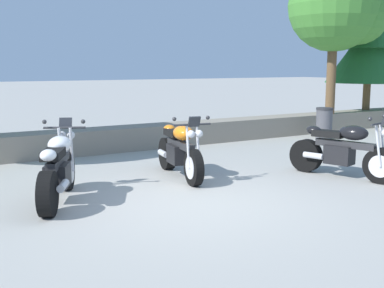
% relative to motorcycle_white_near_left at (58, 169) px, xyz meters
% --- Properties ---
extents(ground_plane, '(120.00, 120.00, 0.00)m').
position_rel_motorcycle_white_near_left_xyz_m(ground_plane, '(1.63, -1.07, -0.49)').
color(ground_plane, '#A3A099').
extents(stone_wall, '(36.00, 0.80, 0.55)m').
position_rel_motorcycle_white_near_left_xyz_m(stone_wall, '(1.63, 3.73, -0.21)').
color(stone_wall, gray).
rests_on(stone_wall, ground).
extents(motorcycle_white_near_left, '(1.14, 1.91, 1.18)m').
position_rel_motorcycle_white_near_left_xyz_m(motorcycle_white_near_left, '(0.00, 0.00, 0.00)').
color(motorcycle_white_near_left, black).
rests_on(motorcycle_white_near_left, ground).
extents(motorcycle_orange_centre, '(0.72, 2.06, 1.18)m').
position_rel_motorcycle_white_near_left_xyz_m(motorcycle_orange_centre, '(2.34, 0.47, 0.00)').
color(motorcycle_orange_centre, black).
rests_on(motorcycle_orange_centre, ground).
extents(motorcycle_black_far_right, '(0.90, 2.02, 1.18)m').
position_rel_motorcycle_white_near_left_xyz_m(motorcycle_black_far_right, '(4.84, -1.08, 0.00)').
color(motorcycle_black_far_right, black).
rests_on(motorcycle_black_far_right, ground).
extents(leafy_tree_mid_left, '(2.85, 2.71, 4.57)m').
position_rel_motorcycle_white_near_left_xyz_m(leafy_tree_mid_left, '(9.46, 3.40, 3.21)').
color(leafy_tree_mid_left, brown).
rests_on(leafy_tree_mid_left, stone_wall).
extents(pine_tree_mid_right, '(2.73, 2.73, 3.45)m').
position_rel_motorcycle_white_near_left_xyz_m(pine_tree_mid_right, '(11.36, 3.81, 2.19)').
color(pine_tree_mid_right, brown).
rests_on(pine_tree_mid_right, stone_wall).
extents(trash_bin, '(0.46, 0.46, 0.86)m').
position_rel_motorcycle_white_near_left_xyz_m(trash_bin, '(8.12, 2.53, -0.05)').
color(trash_bin, '#4C4C51').
rests_on(trash_bin, ground).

